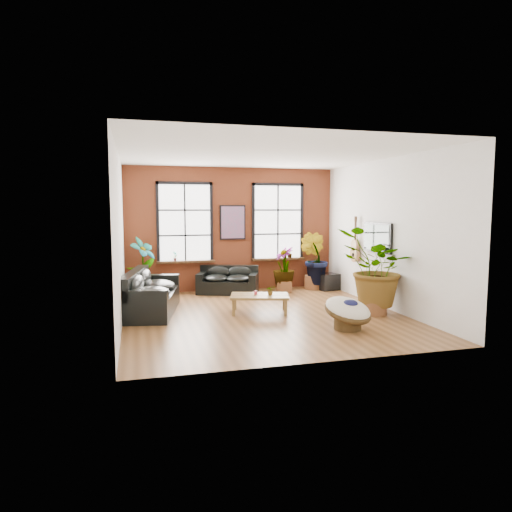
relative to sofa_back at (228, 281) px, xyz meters
The scene contains 19 objects.
room 2.97m from the sofa_back, 84.86° to the right, with size 6.04×6.54×3.54m.
sofa_back is the anchor object (origin of this frame).
sofa_left 2.90m from the sofa_back, 139.42° to the right, with size 1.45×2.54×0.94m.
coffee_table 2.57m from the sofa_back, 85.37° to the right, with size 1.44×1.05×0.50m.
papasan_chair 4.60m from the sofa_back, 70.97° to the right, with size 1.20×1.20×0.69m.
poster 1.68m from the sofa_back, 61.50° to the left, with size 0.74×0.06×0.98m.
tv_wall_unit 4.01m from the sofa_back, 34.22° to the right, with size 0.13×1.86×1.20m.
media_box 2.91m from the sofa_back, ahead, with size 0.65×0.58×0.47m.
pot_back_left 2.25m from the sofa_back, behind, with size 0.57×0.57×0.40m.
pot_back_right 2.57m from the sofa_back, ahead, with size 0.72×0.72×0.40m.
pot_right_wall 4.27m from the sofa_back, 51.60° to the right, with size 0.71×0.71×0.40m.
pot_mid 1.59m from the sofa_back, ahead, with size 0.58×0.58×0.33m.
floor_plant_back_left 2.34m from the sofa_back, behind, with size 0.77×0.52×1.46m, color #255416.
floor_plant_back_right 2.61m from the sofa_back, ahead, with size 0.83×0.67×1.50m, color #255416.
floor_plant_right_wall 4.31m from the sofa_back, 51.18° to the right, with size 1.58×1.37×1.75m, color #255416.
floor_plant_mid 1.62m from the sofa_back, ahead, with size 0.63×0.63×1.13m, color #255416.
table_plant 2.69m from the sofa_back, 80.62° to the right, with size 0.20×0.17×0.22m, color #255416.
sill_plant_left 1.62m from the sofa_back, 164.98° to the left, with size 0.14×0.10×0.27m, color #255416.
sill_plant_right 2.09m from the sofa_back, 11.11° to the left, with size 0.15×0.15×0.27m, color #255416.
Camera 1 is at (-2.69, -9.55, 2.35)m, focal length 32.00 mm.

